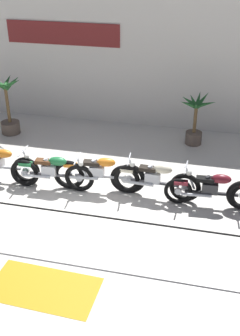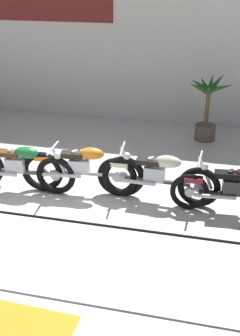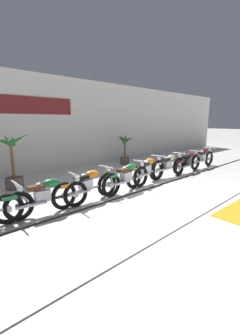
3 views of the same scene
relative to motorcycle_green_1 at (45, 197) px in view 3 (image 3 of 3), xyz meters
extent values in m
plane|color=silver|center=(3.32, -0.61, -0.46)|extent=(120.00, 120.00, 0.00)
cube|color=silver|center=(3.32, 4.51, 1.64)|extent=(28.00, 0.25, 4.20)
cube|color=maroon|center=(1.59, 4.37, 2.42)|extent=(3.73, 0.04, 0.70)
torus|color=black|center=(-0.59, 0.08, -0.11)|extent=(0.70, 0.14, 0.70)
cylinder|color=silver|center=(-0.59, 0.08, -0.11)|extent=(0.17, 0.09, 0.16)
cylinder|color=silver|center=(-0.50, 0.07, 0.17)|extent=(0.31, 0.07, 0.59)
cylinder|color=silver|center=(-0.61, 0.08, 0.44)|extent=(0.06, 0.62, 0.04)
sphere|color=silver|center=(-0.53, 0.08, 0.30)|extent=(0.14, 0.14, 0.14)
torus|color=black|center=(0.82, -0.07, -0.11)|extent=(0.71, 0.17, 0.71)
torus|color=black|center=(-0.84, 0.08, -0.11)|extent=(0.71, 0.17, 0.71)
cylinder|color=silver|center=(0.82, -0.07, -0.11)|extent=(0.17, 0.09, 0.17)
cylinder|color=silver|center=(-0.84, 0.08, -0.11)|extent=(0.17, 0.09, 0.17)
cylinder|color=silver|center=(0.90, -0.08, 0.17)|extent=(0.31, 0.08, 0.59)
cube|color=silver|center=(-0.06, 0.01, 0.05)|extent=(0.38, 0.25, 0.26)
cylinder|color=silver|center=(-0.02, 0.00, 0.25)|extent=(0.19, 0.13, 0.24)
cylinder|color=silver|center=(-0.10, 0.01, 0.25)|extent=(0.19, 0.13, 0.24)
cylinder|color=silver|center=(-0.37, -0.10, -0.09)|extent=(0.70, 0.13, 0.07)
cube|color=black|center=(-0.01, 0.00, -0.09)|extent=(1.33, 0.18, 0.06)
ellipsoid|color=#1E6B38|center=(0.17, -0.01, 0.31)|extent=(0.48, 0.26, 0.22)
cube|color=#4C2D19|center=(-0.19, 0.02, 0.27)|extent=(0.42, 0.24, 0.09)
cube|color=#1E6B38|center=(-0.79, 0.07, 0.14)|extent=(0.33, 0.19, 0.08)
cylinder|color=silver|center=(0.80, -0.07, 0.44)|extent=(0.09, 0.62, 0.04)
sphere|color=silver|center=(0.88, -0.08, 0.30)|extent=(0.14, 0.14, 0.14)
torus|color=black|center=(2.00, 0.05, -0.10)|extent=(0.73, 0.13, 0.73)
torus|color=black|center=(0.51, 0.00, -0.10)|extent=(0.73, 0.13, 0.73)
cylinder|color=silver|center=(2.00, 0.05, -0.10)|extent=(0.18, 0.09, 0.17)
cylinder|color=silver|center=(0.51, 0.00, -0.10)|extent=(0.18, 0.09, 0.17)
cylinder|color=silver|center=(2.09, 0.05, 0.18)|extent=(0.31, 0.07, 0.59)
cube|color=silver|center=(1.21, 0.02, 0.06)|extent=(0.37, 0.23, 0.26)
cylinder|color=silver|center=(1.25, 0.02, 0.26)|extent=(0.18, 0.12, 0.24)
cylinder|color=silver|center=(1.16, 0.02, 0.26)|extent=(0.18, 0.12, 0.24)
cylinder|color=silver|center=(0.91, -0.13, -0.08)|extent=(0.70, 0.09, 0.07)
cube|color=#ADAFB5|center=(1.26, 0.02, -0.08)|extent=(1.20, 0.10, 0.06)
ellipsoid|color=orange|center=(1.44, 0.03, 0.32)|extent=(0.47, 0.24, 0.22)
cube|color=black|center=(1.08, 0.02, 0.28)|extent=(0.41, 0.21, 0.09)
cube|color=orange|center=(0.56, 0.00, 0.17)|extent=(0.33, 0.17, 0.08)
cylinder|color=silver|center=(1.98, 0.05, 0.45)|extent=(0.06, 0.62, 0.04)
sphere|color=silver|center=(2.06, 0.05, 0.31)|extent=(0.14, 0.14, 0.14)
torus|color=black|center=(3.45, -0.03, -0.09)|extent=(0.75, 0.16, 0.75)
torus|color=black|center=(2.03, -0.11, -0.09)|extent=(0.75, 0.16, 0.75)
cylinder|color=silver|center=(3.45, -0.03, -0.09)|extent=(0.18, 0.09, 0.18)
cylinder|color=silver|center=(2.03, -0.11, -0.09)|extent=(0.18, 0.09, 0.18)
cylinder|color=silver|center=(3.54, -0.02, 0.19)|extent=(0.31, 0.07, 0.59)
cube|color=silver|center=(2.69, -0.07, 0.07)|extent=(0.37, 0.24, 0.26)
cylinder|color=silver|center=(2.73, -0.07, 0.27)|extent=(0.18, 0.12, 0.24)
cylinder|color=silver|center=(2.65, -0.08, 0.27)|extent=(0.18, 0.12, 0.24)
cylinder|color=silver|center=(2.40, -0.23, -0.07)|extent=(0.70, 0.11, 0.07)
cube|color=#47474C|center=(2.74, -0.07, -0.07)|extent=(1.14, 0.13, 0.06)
ellipsoid|color=#1E6B38|center=(2.92, -0.06, 0.33)|extent=(0.47, 0.25, 0.22)
cube|color=#4C2D19|center=(2.56, -0.08, 0.29)|extent=(0.41, 0.22, 0.09)
cube|color=#1E6B38|center=(2.08, -0.11, 0.18)|extent=(0.33, 0.18, 0.08)
cylinder|color=silver|center=(3.43, -0.03, 0.46)|extent=(0.07, 0.62, 0.04)
sphere|color=silver|center=(3.51, -0.03, 0.32)|extent=(0.14, 0.14, 0.14)
torus|color=black|center=(4.68, 0.17, -0.07)|extent=(0.80, 0.20, 0.79)
torus|color=black|center=(3.17, 0.02, -0.07)|extent=(0.80, 0.20, 0.79)
cylinder|color=silver|center=(4.68, 0.17, -0.07)|extent=(0.19, 0.10, 0.19)
cylinder|color=silver|center=(3.17, 0.02, -0.07)|extent=(0.19, 0.10, 0.19)
cylinder|color=silver|center=(4.77, 0.18, 0.22)|extent=(0.31, 0.09, 0.59)
cube|color=silver|center=(3.87, 0.09, 0.09)|extent=(0.38, 0.25, 0.26)
cylinder|color=silver|center=(3.91, 0.09, 0.29)|extent=(0.19, 0.13, 0.24)
cylinder|color=silver|center=(3.83, 0.09, 0.29)|extent=(0.19, 0.13, 0.24)
cylinder|color=silver|center=(3.59, -0.08, -0.05)|extent=(0.70, 0.14, 0.07)
cube|color=#ADAFB5|center=(3.92, 0.09, -0.05)|extent=(1.22, 0.18, 0.06)
ellipsoid|color=orange|center=(4.10, 0.11, 0.35)|extent=(0.48, 0.26, 0.22)
cube|color=black|center=(3.74, 0.08, 0.31)|extent=(0.42, 0.24, 0.09)
cube|color=orange|center=(3.22, 0.02, 0.22)|extent=(0.33, 0.19, 0.08)
cylinder|color=silver|center=(4.66, 0.17, 0.48)|extent=(0.10, 0.62, 0.04)
sphere|color=silver|center=(4.74, 0.18, 0.34)|extent=(0.14, 0.14, 0.14)
torus|color=black|center=(6.04, 0.11, -0.09)|extent=(0.76, 0.15, 0.75)
torus|color=black|center=(4.56, 0.16, -0.09)|extent=(0.76, 0.15, 0.75)
cylinder|color=silver|center=(6.04, 0.11, -0.09)|extent=(0.18, 0.09, 0.18)
cylinder|color=silver|center=(4.56, 0.16, -0.09)|extent=(0.18, 0.09, 0.18)
cylinder|color=silver|center=(6.13, 0.11, 0.20)|extent=(0.31, 0.07, 0.59)
cube|color=silver|center=(5.25, 0.14, 0.07)|extent=(0.37, 0.23, 0.26)
cylinder|color=silver|center=(5.29, 0.14, 0.27)|extent=(0.18, 0.12, 0.24)
cylinder|color=silver|center=(5.21, 0.14, 0.27)|extent=(0.18, 0.12, 0.24)
cylinder|color=silver|center=(4.95, 0.01, -0.07)|extent=(0.70, 0.09, 0.07)
cube|color=#47474C|center=(5.30, 0.14, -0.07)|extent=(1.18, 0.10, 0.06)
ellipsoid|color=beige|center=(5.48, 0.13, 0.33)|extent=(0.47, 0.24, 0.22)
cube|color=black|center=(5.12, 0.14, 0.29)|extent=(0.41, 0.21, 0.09)
cube|color=beige|center=(4.61, 0.16, 0.18)|extent=(0.33, 0.17, 0.08)
cylinder|color=silver|center=(6.02, 0.11, 0.46)|extent=(0.06, 0.62, 0.04)
sphere|color=silver|center=(6.10, 0.11, 0.32)|extent=(0.14, 0.14, 0.14)
torus|color=black|center=(7.43, 0.09, -0.13)|extent=(0.68, 0.15, 0.67)
torus|color=black|center=(5.89, -0.03, -0.13)|extent=(0.68, 0.15, 0.67)
cylinder|color=silver|center=(7.43, 0.09, -0.13)|extent=(0.17, 0.09, 0.16)
cylinder|color=silver|center=(5.89, -0.03, -0.13)|extent=(0.17, 0.09, 0.16)
cylinder|color=silver|center=(7.52, 0.09, 0.16)|extent=(0.31, 0.08, 0.59)
cube|color=#2D2D30|center=(6.61, 0.03, 0.03)|extent=(0.38, 0.25, 0.26)
cylinder|color=#2D2D30|center=(6.65, 0.03, 0.23)|extent=(0.19, 0.12, 0.24)
cylinder|color=#2D2D30|center=(6.57, 0.02, 0.23)|extent=(0.19, 0.12, 0.24)
cylinder|color=silver|center=(6.32, -0.13, -0.11)|extent=(0.70, 0.12, 0.07)
cube|color=black|center=(6.66, 0.03, -0.11)|extent=(1.23, 0.15, 0.06)
ellipsoid|color=maroon|center=(6.84, 0.04, 0.29)|extent=(0.47, 0.25, 0.22)
cube|color=black|center=(6.48, 0.02, 0.25)|extent=(0.41, 0.23, 0.09)
cube|color=maroon|center=(5.94, -0.02, 0.12)|extent=(0.33, 0.18, 0.08)
cylinder|color=silver|center=(7.41, 0.09, 0.42)|extent=(0.08, 0.62, 0.04)
sphere|color=silver|center=(7.49, 0.09, 0.28)|extent=(0.14, 0.14, 0.14)
torus|color=black|center=(8.81, 0.09, -0.08)|extent=(0.77, 0.15, 0.76)
torus|color=black|center=(7.37, 0.06, -0.08)|extent=(0.77, 0.15, 0.76)
cylinder|color=silver|center=(8.81, 0.09, -0.08)|extent=(0.18, 0.08, 0.18)
cylinder|color=silver|center=(7.37, 0.06, -0.08)|extent=(0.18, 0.08, 0.18)
cylinder|color=silver|center=(8.90, 0.10, 0.20)|extent=(0.30, 0.06, 0.59)
cube|color=silver|center=(8.04, 0.08, 0.08)|extent=(0.36, 0.23, 0.26)
cylinder|color=silver|center=(8.08, 0.08, 0.28)|extent=(0.18, 0.11, 0.24)
cylinder|color=silver|center=(8.00, 0.08, 0.28)|extent=(0.18, 0.11, 0.24)
cylinder|color=silver|center=(7.74, -0.07, -0.06)|extent=(0.70, 0.08, 0.07)
cube|color=#ADAFB5|center=(8.09, 0.08, -0.06)|extent=(1.15, 0.08, 0.06)
ellipsoid|color=maroon|center=(8.27, 0.08, 0.34)|extent=(0.46, 0.23, 0.22)
cube|color=black|center=(7.91, 0.07, 0.30)|extent=(0.40, 0.21, 0.09)
cube|color=maroon|center=(7.42, 0.06, 0.19)|extent=(0.32, 0.17, 0.08)
cylinder|color=silver|center=(8.79, 0.09, 0.47)|extent=(0.05, 0.62, 0.04)
sphere|color=silver|center=(8.87, 0.09, 0.33)|extent=(0.14, 0.14, 0.14)
cylinder|color=brown|center=(6.00, 3.35, -0.27)|extent=(0.50, 0.50, 0.38)
cylinder|color=brown|center=(6.00, 3.35, 0.34)|extent=(0.10, 0.10, 0.85)
cone|color=#235B28|center=(6.26, 3.35, 0.84)|extent=(0.62, 0.17, 0.32)
cone|color=#235B28|center=(6.16, 3.48, 0.92)|extent=(0.49, 0.46, 0.54)
cone|color=#235B28|center=(6.03, 3.58, 0.89)|extent=(0.22, 0.60, 0.45)
cone|color=#235B28|center=(5.88, 3.48, 0.87)|extent=(0.40, 0.44, 0.44)
cone|color=#235B28|center=(5.79, 3.38, 0.87)|extent=(0.56, 0.26, 0.39)
cone|color=#235B28|center=(5.77, 3.16, 0.86)|extent=(0.60, 0.59, 0.48)
cone|color=#235B28|center=(6.00, 3.13, 0.85)|extent=(0.16, 0.53, 0.35)
cone|color=#235B28|center=(6.13, 3.21, 0.84)|extent=(0.42, 0.44, 0.40)
cylinder|color=brown|center=(0.21, 2.80, -0.27)|extent=(0.60, 0.60, 0.38)
cylinder|color=brown|center=(0.21, 2.80, 0.50)|extent=(0.10, 0.10, 1.17)
cone|color=#235B28|center=(0.48, 2.76, 1.22)|extent=(0.69, 0.28, 0.46)
cone|color=#235B28|center=(0.35, 3.03, 1.16)|extent=(0.40, 0.63, 0.43)
cone|color=#235B28|center=(0.18, 3.04, 1.19)|extent=(0.21, 0.60, 0.40)
cone|color=#235B28|center=(-0.05, 2.89, 1.17)|extent=(0.66, 0.39, 0.38)
cone|color=#235B28|center=(0.03, 2.69, 1.16)|extent=(0.49, 0.43, 0.39)
cone|color=#235B28|center=(0.20, 2.62, 1.18)|extent=(0.18, 0.49, 0.37)
cone|color=#235B28|center=(0.30, 2.63, 1.18)|extent=(0.34, 0.50, 0.42)
cylinder|color=black|center=(3.25, -2.15, 0.42)|extent=(11.69, 0.04, 0.04)
camera|label=1|loc=(6.46, -8.50, 5.21)|focal=45.00mm
camera|label=2|loc=(6.17, -6.48, 3.40)|focal=45.00mm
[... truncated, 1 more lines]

